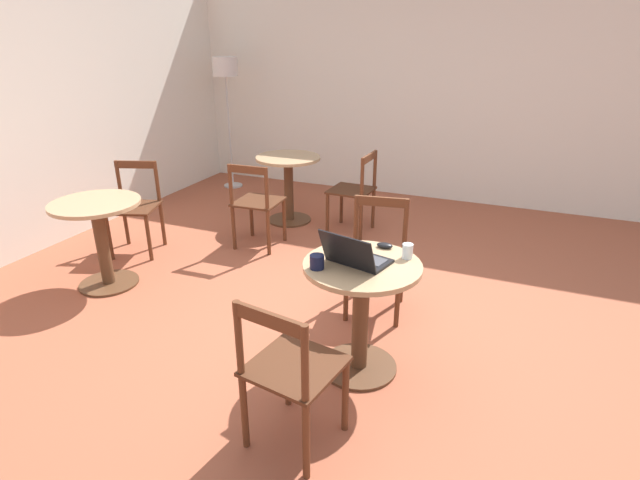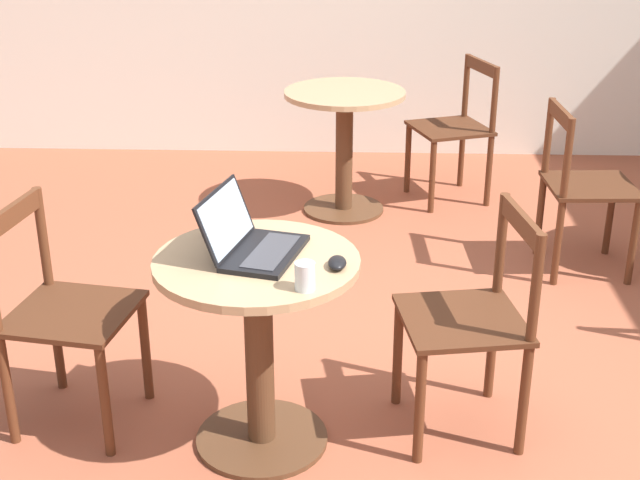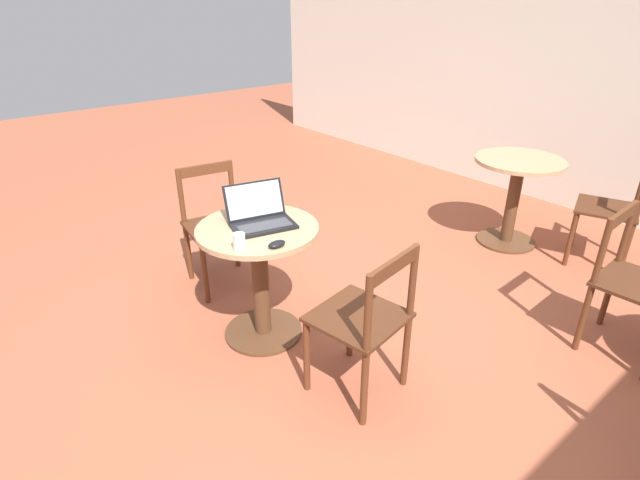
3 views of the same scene
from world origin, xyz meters
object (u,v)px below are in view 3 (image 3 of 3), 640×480
at_px(chair_mid_left, 632,284).
at_px(mug, 273,203).
at_px(laptop, 261,217).
at_px(chair_near_left, 217,226).
at_px(chair_near_right, 365,322).
at_px(drinking_glass, 239,242).
at_px(mouse, 277,244).
at_px(chair_far_right, 613,211).
at_px(cafe_table_near, 259,263).
at_px(cafe_table_far, 515,187).

distance_m(chair_mid_left, mug, 2.10).
bearing_deg(laptop, chair_near_left, 173.27).
bearing_deg(chair_mid_left, chair_near_right, -116.52).
height_order(chair_near_left, drinking_glass, chair_near_left).
xyz_separation_m(chair_near_left, mouse, (0.99, -0.17, 0.30)).
xyz_separation_m(chair_far_right, mouse, (-0.66, -2.58, 0.30)).
xyz_separation_m(chair_near_left, chair_far_right, (1.65, 2.41, 0.00)).
xyz_separation_m(mug, drinking_glass, (0.33, -0.44, 0.00)).
height_order(laptop, mouse, laptop).
xyz_separation_m(laptop, mouse, (0.28, -0.09, -0.03)).
relative_size(chair_near_left, mug, 7.19).
bearing_deg(drinking_glass, chair_near_right, 30.87).
height_order(chair_far_right, drinking_glass, chair_far_right).
relative_size(cafe_table_near, cafe_table_far, 1.00).
relative_size(mouse, drinking_glass, 1.12).
height_order(cafe_table_near, cafe_table_far, same).
bearing_deg(chair_near_left, chair_far_right, 55.66).
xyz_separation_m(chair_mid_left, laptop, (-1.46, -1.49, 0.33)).
xyz_separation_m(cafe_table_far, chair_near_left, (-0.98, -2.17, -0.06)).
bearing_deg(cafe_table_far, laptop, -96.99).
bearing_deg(chair_mid_left, cafe_table_near, -133.46).
relative_size(laptop, drinking_glass, 4.51).
bearing_deg(drinking_glass, mug, 127.09).
relative_size(cafe_table_near, drinking_glass, 8.13).
bearing_deg(cafe_table_near, chair_far_right, 69.88).
bearing_deg(cafe_table_far, chair_near_right, -77.34).
bearing_deg(cafe_table_far, cafe_table_near, -96.48).
distance_m(cafe_table_near, chair_mid_left, 2.10).
bearing_deg(chair_near_left, cafe_table_near, -9.39).
xyz_separation_m(cafe_table_far, chair_far_right, (0.67, 0.24, -0.06)).
relative_size(chair_far_right, mug, 7.19).
bearing_deg(chair_far_right, mouse, -104.29).
height_order(cafe_table_near, mug, mug).
xyz_separation_m(laptop, mug, (-0.14, 0.18, -0.00)).
height_order(mouse, drinking_glass, drinking_glass).
bearing_deg(cafe_table_near, chair_near_right, 9.42).
relative_size(laptop, mouse, 4.02).
xyz_separation_m(cafe_table_near, cafe_table_far, (0.26, 2.29, 0.00)).
xyz_separation_m(cafe_table_near, mug, (-0.16, 0.22, 0.27)).
relative_size(cafe_table_far, mug, 6.18).
bearing_deg(chair_far_right, cafe_table_near, -110.12).
height_order(cafe_table_far, mouse, mouse).
xyz_separation_m(chair_near_right, drinking_glass, (-0.57, -0.34, 0.33)).
relative_size(chair_mid_left, laptop, 2.10).
distance_m(cafe_table_far, chair_far_right, 0.71).
relative_size(mouse, mug, 0.85).
height_order(chair_far_right, mug, chair_far_right).
height_order(cafe_table_near, chair_mid_left, chair_mid_left).
bearing_deg(laptop, cafe_table_near, -65.88).
distance_m(chair_near_left, mug, 0.66).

